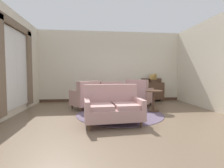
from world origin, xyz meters
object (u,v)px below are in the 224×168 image
at_px(coffee_table, 120,103).
at_px(armchair_beside_settee, 86,97).
at_px(porcelain_vase, 121,95).
at_px(sideboard, 152,91).
at_px(armchair_near_window, 111,96).
at_px(side_table, 154,99).
at_px(gramophone, 154,76).
at_px(settee, 113,108).
at_px(armchair_near_sideboard, 139,95).

bearing_deg(coffee_table, armchair_beside_settee, 136.85).
distance_m(porcelain_vase, sideboard, 2.97).
xyz_separation_m(porcelain_vase, armchair_near_window, (-0.17, 1.23, -0.20)).
bearing_deg(armchair_beside_settee, armchair_near_window, 162.37).
height_order(armchair_beside_settee, side_table, armchair_beside_settee).
xyz_separation_m(side_table, sideboard, (0.68, 2.01, 0.06)).
distance_m(coffee_table, gramophone, 3.08).
height_order(porcelain_vase, side_table, porcelain_vase).
height_order(armchair_near_window, side_table, armchair_near_window).
xyz_separation_m(coffee_table, armchair_near_window, (-0.12, 1.27, 0.05)).
relative_size(coffee_table, settee, 0.66).
height_order(sideboard, gramophone, gramophone).
height_order(armchair_near_sideboard, armchair_near_window, armchair_near_sideboard).
bearing_deg(armchair_near_sideboard, side_table, 142.96).
relative_size(armchair_near_sideboard, gramophone, 2.13).
distance_m(porcelain_vase, gramophone, 2.97).
xyz_separation_m(armchair_beside_settee, armchair_near_sideboard, (1.97, 0.27, 0.00)).
bearing_deg(coffee_table, gramophone, 50.11).
bearing_deg(sideboard, porcelain_vase, -127.77).
bearing_deg(coffee_table, side_table, 17.70).
bearing_deg(armchair_near_sideboard, coffee_table, 90.27).
bearing_deg(gramophone, armchair_near_sideboard, -133.25).
distance_m(armchair_beside_settee, sideboard, 3.23).
bearing_deg(armchair_beside_settee, side_table, 129.40).
height_order(coffee_table, armchair_beside_settee, armchair_beside_settee).
relative_size(coffee_table, armchair_near_sideboard, 0.80).
relative_size(settee, armchair_near_sideboard, 1.21).
distance_m(armchair_near_sideboard, sideboard, 1.47).
xyz_separation_m(porcelain_vase, sideboard, (1.81, 2.34, -0.13)).
bearing_deg(side_table, settee, -140.87).
bearing_deg(side_table, armchair_beside_settee, 164.93).
bearing_deg(gramophone, armchair_beside_settee, -155.96).
bearing_deg(settee, armchair_near_window, 80.84).
height_order(side_table, sideboard, sideboard).
bearing_deg(side_table, armchair_near_window, 145.50).
bearing_deg(armchair_near_sideboard, gramophone, -96.19).
distance_m(settee, side_table, 1.90).
bearing_deg(settee, sideboard, 51.61).
relative_size(sideboard, gramophone, 1.84).
bearing_deg(sideboard, gramophone, -61.05).
xyz_separation_m(porcelain_vase, armchair_beside_settee, (-1.09, 0.93, -0.18)).
bearing_deg(side_table, porcelain_vase, -163.49).
distance_m(coffee_table, side_table, 1.24).
xyz_separation_m(settee, gramophone, (2.21, 3.11, 0.72)).
relative_size(coffee_table, porcelain_vase, 2.45).
bearing_deg(armchair_near_window, armchair_beside_settee, 13.60).
height_order(coffee_table, settee, settee).
relative_size(armchair_near_sideboard, sideboard, 1.16).
distance_m(coffee_table, settee, 0.87).
xyz_separation_m(armchair_near_sideboard, sideboard, (0.93, 1.14, 0.05)).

